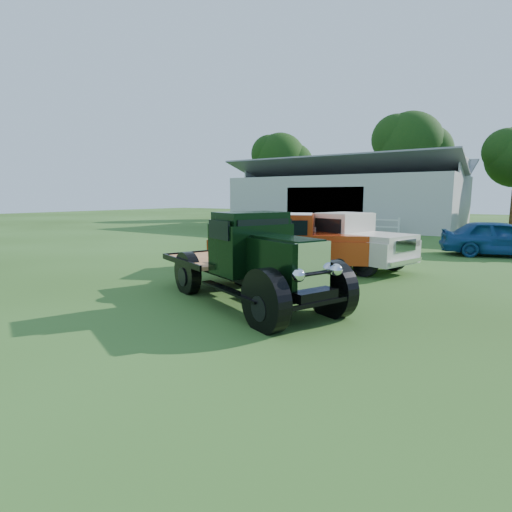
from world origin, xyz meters
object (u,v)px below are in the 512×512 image
Objects in this scene: vintage_flatbed at (248,257)px; misc_car_blue at (499,238)px; red_pickup at (288,242)px; white_pickup at (341,241)px.

vintage_flatbed is 13.28m from misc_car_blue.
white_pickup is at bearing 27.94° from red_pickup.
white_pickup is (1.30, 1.70, -0.03)m from red_pickup.
vintage_flatbed is 1.05× the size of white_pickup.
red_pickup is 1.19× the size of misc_car_blue.
vintage_flatbed is 1.21× the size of misc_car_blue.
vintage_flatbed is at bearing 142.87° from misc_car_blue.
vintage_flatbed is 5.99m from white_pickup.
red_pickup reaches higher than misc_car_blue.
white_pickup is 1.15× the size of misc_car_blue.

